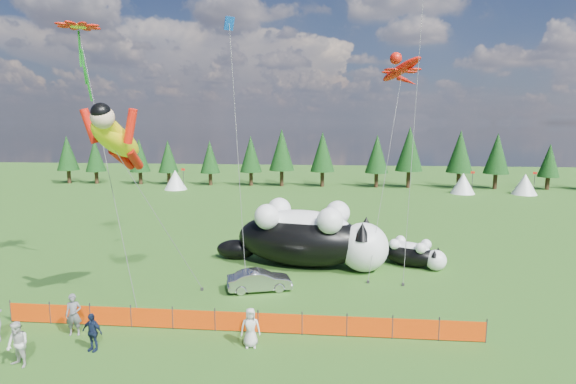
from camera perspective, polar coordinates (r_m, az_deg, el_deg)
The scene contains 15 objects.
ground at distance 24.32m, azimuth -5.03°, elevation -14.16°, with size 160.00×160.00×0.00m, color #143A0A.
safety_fence at distance 21.43m, azimuth -6.56°, elevation -16.01°, with size 22.06×0.06×1.10m.
tree_line at distance 67.37m, azimuth 1.90°, elevation 4.10°, with size 90.00×4.00×8.00m, color black, non-canonical shape.
festival_tents at distance 62.91m, azimuth 11.65°, elevation 1.21°, with size 50.00×3.20×2.80m, color white, non-canonical shape.
cat_large at distance 29.93m, azimuth 2.68°, elevation -5.62°, with size 11.78×5.83×4.29m.
cat_small at distance 31.25m, azimuth 15.53°, elevation -7.53°, with size 4.66×3.37×1.83m.
car at distance 26.04m, azimuth -3.65°, elevation -11.15°, with size 1.27×3.65×1.20m, color #BABABF.
spectator_a at distance 22.97m, azimuth -25.58°, elevation -13.87°, with size 0.70×0.46×1.91m, color slate.
spectator_b at distance 21.24m, azimuth -31.11°, elevation -16.27°, with size 0.89×0.53×1.84m, color beige.
spectator_c at distance 21.27m, azimuth -23.62°, elevation -15.98°, with size 0.96×0.49×1.64m, color #151F39.
spectator_e at distance 19.97m, azimuth -4.79°, elevation -16.78°, with size 0.84×0.55×1.72m, color beige.
superhero_kite at distance 22.86m, azimuth -20.98°, elevation 6.26°, with size 5.10×5.74×11.05m.
gecko_kite at distance 34.08m, azimuth 14.17°, elevation 14.86°, with size 5.36×10.56×15.32m.
flower_kite at distance 29.00m, azimuth -25.04°, elevation 18.19°, with size 6.11×5.89×15.94m.
diamond_kite_a at distance 27.50m, azimuth -7.37°, elevation 19.07°, with size 1.90×3.30×15.90m.
Camera 1 is at (4.18, -22.02, 9.45)m, focal length 28.00 mm.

